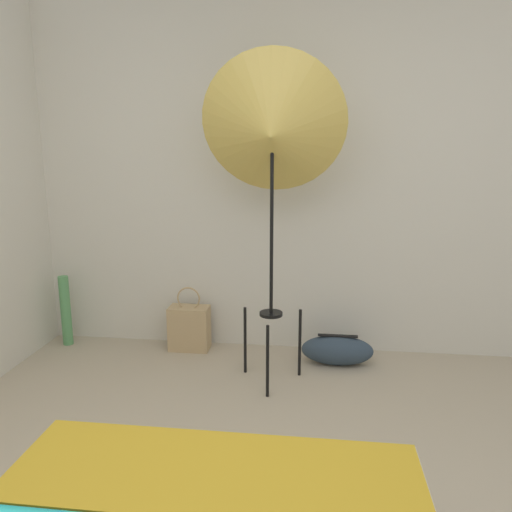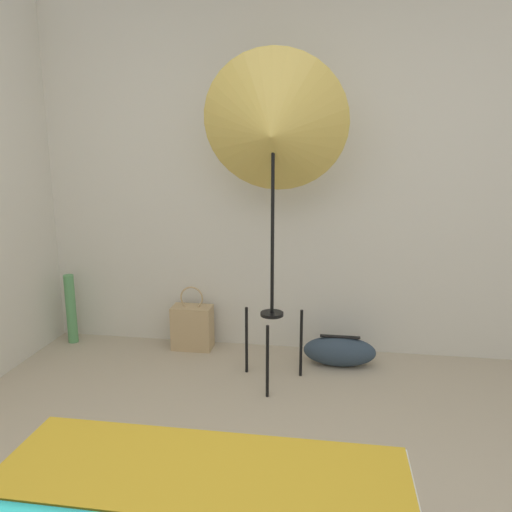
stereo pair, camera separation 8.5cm
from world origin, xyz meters
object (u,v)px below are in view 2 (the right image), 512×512
Objects in this scene: photo_umbrella at (273,131)px; paper_roll at (71,309)px; duffel_bag at (339,351)px; tote_bag at (192,327)px.

paper_roll is (-1.62, 0.43, -1.31)m from photo_umbrella.
photo_umbrella is 1.58m from duffel_bag.
paper_roll is (-2.06, 0.12, 0.17)m from duffel_bag.
duffel_bag is at bearing -7.25° from tote_bag.
photo_umbrella reaches higher than tote_bag.
photo_umbrella is 3.79× the size of paper_roll.
tote_bag is 0.90× the size of paper_roll.
paper_roll is at bearing 165.25° from photo_umbrella.
photo_umbrella is 4.22× the size of tote_bag.
tote_bag reaches higher than duffel_bag.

